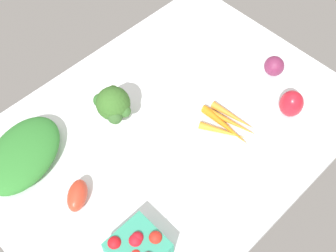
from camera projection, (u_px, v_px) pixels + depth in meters
The scene contains 8 objects.
tablecloth at pixel (168, 132), 125.23cm from camera, with size 104.00×76.00×2.00cm, color white.
carrot_bunch at pixel (228, 124), 124.26cm from camera, with size 11.94×17.55×2.38cm.
leafy_greens_clump at pixel (23, 154), 116.10cm from camera, with size 25.02×16.73×6.54cm, color #328032.
red_onion_center at pixel (274, 66), 133.98cm from camera, with size 6.10×6.10×6.10cm, color #78284D.
bell_pepper_red at pixel (291, 104), 124.40cm from camera, with size 6.71×6.71×8.44cm, color red.
broccoli_head at pixel (113, 105), 120.09cm from camera, with size 9.43×10.74×12.53cm.
berry_basket at pixel (138, 248), 101.91cm from camera, with size 11.73×11.73×6.81cm.
roma_tomato at pixel (77, 195), 110.36cm from camera, with size 8.65×4.85×4.85cm, color red.
Camera 1 is at (48.63, 49.69, 105.17)cm, focal length 47.38 mm.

